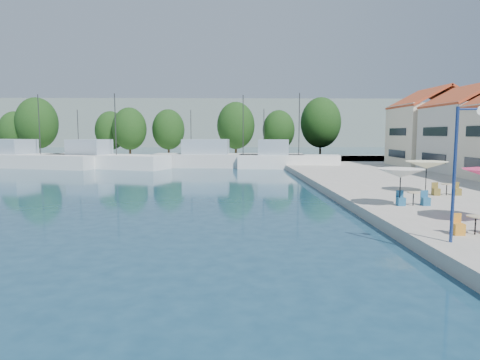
{
  "coord_description": "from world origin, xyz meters",
  "views": [
    {
      "loc": [
        -1.26,
        -1.75,
        4.64
      ],
      "look_at": [
        -0.54,
        26.0,
        1.59
      ],
      "focal_mm": 32.0,
      "sensor_mm": 36.0,
      "label": 1
    }
  ],
  "objects_px": {
    "trawler_03": "(224,159)",
    "trawler_02": "(103,160)",
    "trawler_01": "(24,159)",
    "umbrella_white": "(401,173)",
    "trawler_04": "(286,160)",
    "street_lamp": "(465,149)",
    "umbrella_cream": "(427,165)"
  },
  "relations": [
    {
      "from": "trawler_01",
      "to": "umbrella_cream",
      "type": "height_order",
      "value": "trawler_01"
    },
    {
      "from": "trawler_01",
      "to": "trawler_02",
      "type": "distance_m",
      "value": 11.35
    },
    {
      "from": "umbrella_cream",
      "to": "street_lamp",
      "type": "bearing_deg",
      "value": -110.2
    },
    {
      "from": "trawler_04",
      "to": "umbrella_cream",
      "type": "xyz_separation_m",
      "value": [
        6.09,
        -26.99,
        1.4
      ]
    },
    {
      "from": "trawler_02",
      "to": "umbrella_cream",
      "type": "distance_m",
      "value": 41.89
    },
    {
      "from": "trawler_03",
      "to": "umbrella_white",
      "type": "distance_m",
      "value": 36.98
    },
    {
      "from": "trawler_01",
      "to": "street_lamp",
      "type": "bearing_deg",
      "value": -32.16
    },
    {
      "from": "trawler_03",
      "to": "street_lamp",
      "type": "height_order",
      "value": "trawler_03"
    },
    {
      "from": "trawler_02",
      "to": "street_lamp",
      "type": "xyz_separation_m",
      "value": [
        25.47,
        -42.35,
        3.02
      ]
    },
    {
      "from": "trawler_01",
      "to": "trawler_04",
      "type": "height_order",
      "value": "same"
    },
    {
      "from": "trawler_02",
      "to": "trawler_03",
      "type": "height_order",
      "value": "same"
    },
    {
      "from": "trawler_01",
      "to": "umbrella_white",
      "type": "xyz_separation_m",
      "value": [
        37.61,
        -36.15,
        1.38
      ]
    },
    {
      "from": "umbrella_white",
      "to": "street_lamp",
      "type": "relative_size",
      "value": 0.53
    },
    {
      "from": "trawler_03",
      "to": "street_lamp",
      "type": "bearing_deg",
      "value": -73.8
    },
    {
      "from": "umbrella_white",
      "to": "street_lamp",
      "type": "distance_m",
      "value": 8.19
    },
    {
      "from": "street_lamp",
      "to": "trawler_02",
      "type": "bearing_deg",
      "value": 137.48
    },
    {
      "from": "umbrella_white",
      "to": "umbrella_cream",
      "type": "distance_m",
      "value": 7.02
    },
    {
      "from": "trawler_01",
      "to": "umbrella_white",
      "type": "distance_m",
      "value": 52.18
    },
    {
      "from": "umbrella_cream",
      "to": "trawler_04",
      "type": "bearing_deg",
      "value": 102.71
    },
    {
      "from": "trawler_01",
      "to": "umbrella_white",
      "type": "relative_size",
      "value": 8.54
    },
    {
      "from": "trawler_03",
      "to": "umbrella_cream",
      "type": "distance_m",
      "value": 33.09
    },
    {
      "from": "trawler_01",
      "to": "street_lamp",
      "type": "distance_m",
      "value": 57.46
    },
    {
      "from": "trawler_03",
      "to": "trawler_01",
      "type": "bearing_deg",
      "value": -176.96
    },
    {
      "from": "trawler_02",
      "to": "trawler_04",
      "type": "height_order",
      "value": "same"
    },
    {
      "from": "trawler_03",
      "to": "trawler_04",
      "type": "height_order",
      "value": "same"
    },
    {
      "from": "trawler_04",
      "to": "umbrella_white",
      "type": "xyz_separation_m",
      "value": [
        1.98,
        -32.68,
        1.37
      ]
    },
    {
      "from": "trawler_03",
      "to": "trawler_02",
      "type": "bearing_deg",
      "value": -171.61
    },
    {
      "from": "trawler_01",
      "to": "umbrella_cream",
      "type": "xyz_separation_m",
      "value": [
        41.71,
        -30.45,
        1.41
      ]
    },
    {
      "from": "trawler_04",
      "to": "umbrella_white",
      "type": "height_order",
      "value": "trawler_04"
    },
    {
      "from": "trawler_04",
      "to": "umbrella_cream",
      "type": "bearing_deg",
      "value": -68.62
    },
    {
      "from": "trawler_04",
      "to": "street_lamp",
      "type": "relative_size",
      "value": 2.68
    },
    {
      "from": "trawler_01",
      "to": "trawler_04",
      "type": "relative_size",
      "value": 1.68
    }
  ]
}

